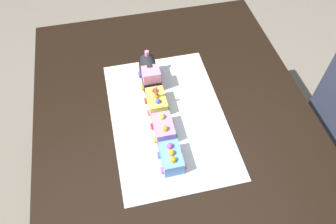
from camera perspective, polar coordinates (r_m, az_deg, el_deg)
The scene contains 8 objects.
ground_plane at distance 1.80m, azimuth 1.38°, elevation -16.87°, with size 8.00×8.00×0.00m, color gray.
dining_table at distance 1.22m, azimuth 1.95°, elevation -6.53°, with size 1.40×1.00×0.74m.
cake_board at distance 1.17m, azimuth 0.00°, elevation -0.95°, with size 0.60×0.40×0.00m, color silver.
cake_locomotive at distance 1.25m, azimuth -3.21°, elevation 6.84°, with size 0.14×0.08×0.12m.
cake_car_hopper_lemon at distance 1.18m, azimuth -2.00°, elevation 1.83°, with size 0.10×0.08×0.07m.
cake_car_flatbed_lavender at distance 1.11m, azimuth -0.78°, elevation -2.83°, with size 0.10×0.08×0.07m.
cake_car_caboose_sky_blue at distance 1.05m, azimuth 0.60°, elevation -8.02°, with size 0.10×0.08×0.07m.
birthday_candle at distance 1.12m, azimuth -2.07°, elevation 3.86°, with size 0.01×0.01×0.05m.
Camera 1 is at (0.60, -0.18, 1.69)m, focal length 34.85 mm.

